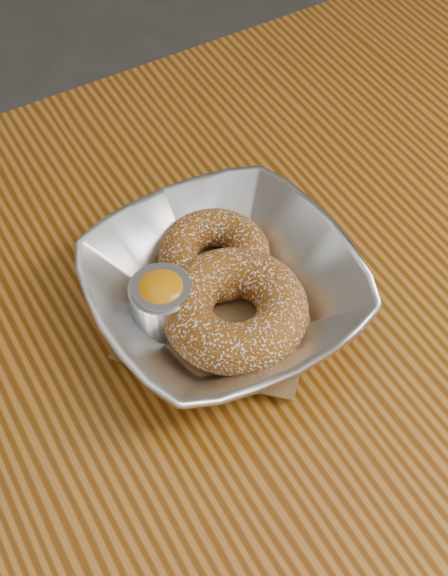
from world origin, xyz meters
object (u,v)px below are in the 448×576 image
table (232,462)px  ramekin (162,301)px  donut_back (214,255)px  serving_bowl (224,291)px  donut_front (235,310)px

table → ramekin: (-0.01, 0.09, 0.13)m
table → donut_back: (0.05, 0.11, 0.12)m
serving_bowl → donut_back: (0.01, 0.04, 0.00)m
table → donut_front: size_ratio=10.58×
table → serving_bowl: 0.15m
donut_front → ramekin: size_ratio=2.25×
ramekin → donut_back: bearing=23.1°
table → donut_back: size_ratio=13.11×
donut_back → donut_front: (-0.02, -0.06, 0.00)m
table → serving_bowl: size_ratio=5.74×
donut_back → donut_front: size_ratio=0.81×
serving_bowl → ramekin: ramekin is taller
serving_bowl → donut_front: serving_bowl is taller
table → ramekin: ramekin is taller
donut_back → donut_front: bearing=-104.4°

